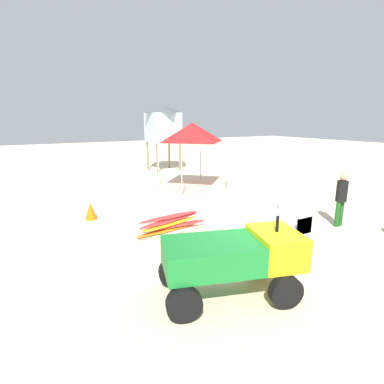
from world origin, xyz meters
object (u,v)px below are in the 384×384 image
(traffic_cone_near, at_px, (91,211))
(cooler_box, at_px, (288,204))
(utility_cart, at_px, (235,256))
(lifeguard_tower, at_px, (163,124))
(surfboard_pile, at_px, (171,225))
(popup_canopy, at_px, (192,132))
(stacked_plastic_chairs, at_px, (300,229))
(lifeguard_near_left, at_px, (341,197))

(traffic_cone_near, xyz_separation_m, cooler_box, (6.49, -2.43, -0.07))
(utility_cart, xyz_separation_m, cooler_box, (5.16, 3.46, -0.58))
(utility_cart, relative_size, cooler_box, 5.69)
(lifeguard_tower, distance_m, traffic_cone_near, 10.38)
(surfboard_pile, xyz_separation_m, popup_canopy, (3.55, 4.88, 2.38))
(lifeguard_tower, bearing_deg, utility_cart, -109.77)
(surfboard_pile, distance_m, traffic_cone_near, 2.98)
(utility_cart, distance_m, stacked_plastic_chairs, 2.68)
(stacked_plastic_chairs, height_order, lifeguard_near_left, lifeguard_near_left)
(utility_cart, bearing_deg, lifeguard_tower, 70.23)
(popup_canopy, distance_m, cooler_box, 5.59)
(lifeguard_near_left, bearing_deg, surfboard_pile, 156.09)
(surfboard_pile, relative_size, lifeguard_tower, 0.56)
(stacked_plastic_chairs, xyz_separation_m, popup_canopy, (1.38, 7.65, 2.01))
(lifeguard_near_left, relative_size, cooler_box, 3.34)
(stacked_plastic_chairs, height_order, popup_canopy, popup_canopy)
(surfboard_pile, xyz_separation_m, lifeguard_near_left, (4.72, -2.09, 0.70))
(lifeguard_tower, bearing_deg, cooler_box, -88.75)
(lifeguard_near_left, distance_m, traffic_cone_near, 7.91)
(popup_canopy, bearing_deg, utility_cart, -115.34)
(stacked_plastic_chairs, bearing_deg, surfboard_pile, 128.05)
(lifeguard_tower, bearing_deg, traffic_cone_near, -128.67)
(utility_cart, height_order, cooler_box, utility_cart)
(lifeguard_near_left, xyz_separation_m, lifeguard_tower, (-0.20, 12.33, 2.00))
(stacked_plastic_chairs, bearing_deg, cooler_box, 46.78)
(surfboard_pile, bearing_deg, cooler_box, -0.26)
(lifeguard_near_left, distance_m, cooler_box, 2.20)
(lifeguard_tower, relative_size, traffic_cone_near, 7.22)
(surfboard_pile, distance_m, popup_canopy, 6.49)
(lifeguard_near_left, xyz_separation_m, traffic_cone_near, (-6.47, 4.50, -0.66))
(popup_canopy, xyz_separation_m, traffic_cone_near, (-5.30, -2.47, -2.34))
(traffic_cone_near, bearing_deg, lifeguard_tower, 51.33)
(utility_cart, distance_m, popup_canopy, 9.43)
(traffic_cone_near, bearing_deg, lifeguard_near_left, -34.82)
(utility_cart, height_order, lifeguard_near_left, lifeguard_near_left)
(stacked_plastic_chairs, distance_m, lifeguard_near_left, 2.66)
(lifeguard_tower, xyz_separation_m, traffic_cone_near, (-6.27, -7.84, -2.66))
(utility_cart, relative_size, stacked_plastic_chairs, 2.74)
(cooler_box, bearing_deg, popup_canopy, 103.70)
(surfboard_pile, bearing_deg, lifeguard_near_left, -23.91)
(lifeguard_near_left, bearing_deg, traffic_cone_near, 145.18)
(utility_cart, relative_size, lifeguard_tower, 0.69)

